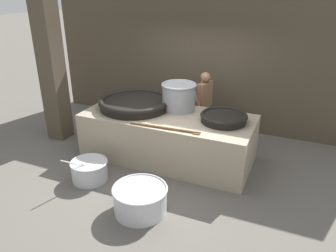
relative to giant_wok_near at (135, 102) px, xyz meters
name	(u,v)px	position (x,y,z in m)	size (l,w,h in m)	color
ground_plane	(168,157)	(0.80, -0.12, -1.05)	(60.00, 60.00, 0.00)	#666059
back_wall	(202,57)	(0.80, 1.92, 0.64)	(7.85, 0.24, 3.38)	#4C4233
support_pillar	(51,65)	(-1.92, -0.19, 0.64)	(0.42, 0.42, 3.38)	#4C4233
hearth_platform	(168,137)	(0.80, -0.12, -0.58)	(3.35, 1.45, 0.94)	tan
giant_wok_near	(135,102)	(0.00, 0.00, 0.00)	(1.50, 1.50, 0.21)	black
giant_wok_far	(224,117)	(1.88, -0.02, -0.02)	(0.88, 0.88, 0.16)	black
stock_pot	(179,96)	(0.88, 0.24, 0.18)	(0.71, 0.71, 0.55)	gray
stirring_paddle	(167,128)	(1.06, -0.75, -0.09)	(1.32, 0.14, 0.04)	brown
cook	(204,103)	(1.17, 1.05, -0.20)	(0.43, 0.61, 1.55)	#8C6647
prep_bowl_vegetables	(89,170)	(-0.18, -1.46, -0.84)	(0.68, 0.86, 0.64)	silver
prep_bowl_meat	(140,198)	(1.09, -1.90, -0.81)	(0.87, 0.87, 0.43)	silver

